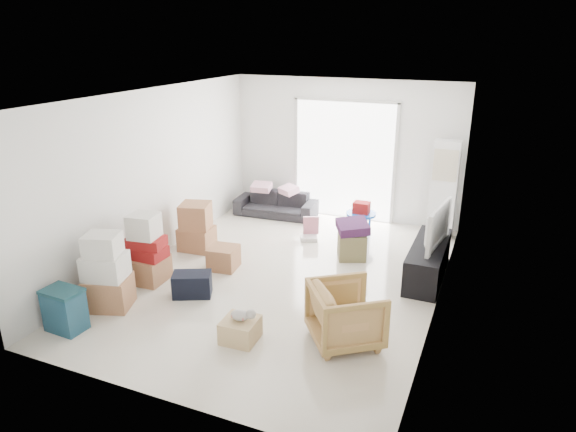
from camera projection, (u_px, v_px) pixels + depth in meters
The scene contains 21 objects.
room_shell at pixel (283, 192), 7.31m from camera, with size 4.98×6.48×3.18m.
sliding_door at pixel (344, 156), 9.93m from camera, with size 2.10×0.04×2.33m.
ac_tower at pixel (444, 190), 9.06m from camera, with size 0.45×0.30×1.75m, color white.
tv_console at pixel (428, 261), 7.69m from camera, with size 0.48×1.59×0.53m, color black.
television at pixel (430, 240), 7.57m from camera, with size 1.07×0.62×0.14m, color black.
sofa at pixel (276, 200), 10.28m from camera, with size 1.63×0.47×0.64m, color #28282E.
pillow_left at pixel (261, 180), 10.26m from camera, with size 0.40×0.32×0.13m, color #F1B0C7.
pillow_right at pixel (289, 184), 10.07m from camera, with size 0.33×0.27×0.11m, color #F1B0C7.
armchair at pixel (346, 312), 6.02m from camera, with size 0.78×0.73×0.81m, color tan.
storage_bins at pixel (65, 310), 6.31m from camera, with size 0.49×0.36×0.55m.
box_stack_a at pixel (106, 275), 6.77m from camera, with size 0.70×0.64×1.05m.
box_stack_b at pixel (147, 252), 7.51m from camera, with size 0.59×0.54×1.05m.
box_stack_c at pixel (196, 227), 8.63m from camera, with size 0.58×0.58×0.82m.
loose_box at pixel (224, 258), 8.01m from camera, with size 0.42×0.42×0.35m, color #AD754E.
duffel_bag at pixel (192, 284), 7.17m from camera, with size 0.53×0.32×0.34m, color black.
ottoman at pixel (352, 245), 8.36m from camera, with size 0.44×0.44×0.44m, color olive.
blanket at pixel (353, 229), 8.27m from camera, with size 0.48×0.48×0.14m, color #401C46.
kids_table at pixel (361, 212), 9.14m from camera, with size 0.54×0.54×0.66m.
toy_walker at pixel (310, 233), 9.16m from camera, with size 0.38×0.36×0.40m.
wood_crate at pixel (240, 330), 6.13m from camera, with size 0.41×0.41×0.27m, color #E2BF82.
plush_bunny at pixel (243, 315), 6.06m from camera, with size 0.31×0.17×0.16m.
Camera 1 is at (2.79, -6.42, 3.49)m, focal length 32.00 mm.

